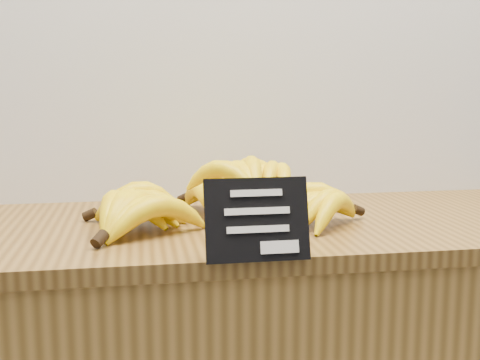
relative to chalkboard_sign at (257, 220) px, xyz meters
The scene contains 3 objects.
counter_top 0.28m from the chalkboard_sign, 87.80° to the left, with size 1.39×0.54×0.03m, color brown.
chalkboard_sign is the anchor object (origin of this frame).
banana_pile 0.27m from the chalkboard_sign, 99.00° to the left, with size 0.59×0.37×0.12m.
Camera 1 is at (-0.09, 1.60, 1.20)m, focal length 45.00 mm.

